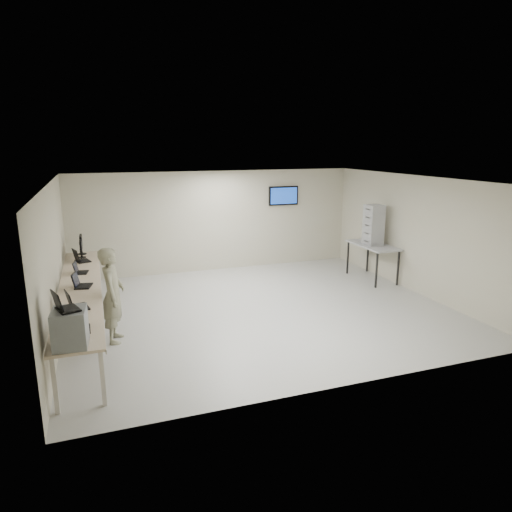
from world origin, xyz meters
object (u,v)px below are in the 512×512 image
object	(u,v)px
workbench	(81,290)
equipment_box	(70,328)
soldier	(113,295)
side_table	(373,247)

from	to	relation	value
workbench	equipment_box	distance (m)	2.76
workbench	equipment_box	world-z (taller)	equipment_box
equipment_box	soldier	size ratio (longest dim) A/B	0.29
equipment_box	side_table	world-z (taller)	equipment_box
equipment_box	side_table	xyz separation A→B (m)	(7.25, 3.88, -0.28)
side_table	equipment_box	bearing A→B (deg)	-151.82
equipment_box	workbench	bearing A→B (deg)	92.82
workbench	soldier	xyz separation A→B (m)	(0.55, -0.66, 0.05)
workbench	equipment_box	size ratio (longest dim) A/B	11.88
workbench	side_table	xyz separation A→B (m)	(7.19, 1.14, 0.05)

